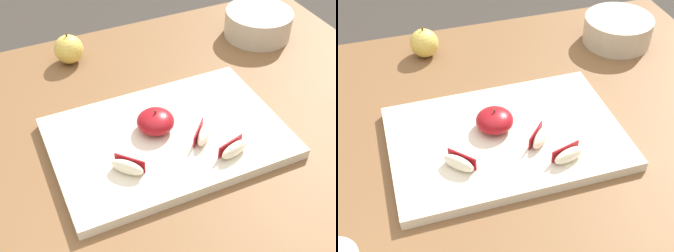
# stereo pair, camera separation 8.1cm
# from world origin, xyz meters

# --- Properties ---
(dining_table) EXTENTS (1.10, 0.89, 0.74)m
(dining_table) POSITION_xyz_m (0.00, 0.00, 0.63)
(dining_table) COLOR brown
(dining_table) RESTS_ON ground_plane
(cutting_board) EXTENTS (0.44, 0.29, 0.02)m
(cutting_board) POSITION_xyz_m (-0.03, -0.01, 0.75)
(cutting_board) COLOR beige
(cutting_board) RESTS_ON dining_table
(apple_half_skin_up) EXTENTS (0.07, 0.07, 0.05)m
(apple_half_skin_up) POSITION_xyz_m (-0.04, 0.01, 0.78)
(apple_half_skin_up) COLOR maroon
(apple_half_skin_up) RESTS_ON cutting_board
(apple_wedge_near_knife) EXTENTS (0.06, 0.06, 0.03)m
(apple_wedge_near_knife) POSITION_xyz_m (-0.13, -0.07, 0.78)
(apple_wedge_near_knife) COLOR #F4EACC
(apple_wedge_near_knife) RESTS_ON cutting_board
(apple_wedge_front) EXTENTS (0.06, 0.06, 0.03)m
(apple_wedge_front) POSITION_xyz_m (0.03, -0.05, 0.78)
(apple_wedge_front) COLOR #F4EACC
(apple_wedge_front) RESTS_ON cutting_board
(apple_wedge_middle) EXTENTS (0.06, 0.04, 0.03)m
(apple_wedge_middle) POSITION_xyz_m (0.06, -0.11, 0.78)
(apple_wedge_middle) COLOR #F4EACC
(apple_wedge_middle) RESTS_ON cutting_board
(whole_apple_golden) EXTENTS (0.07, 0.07, 0.08)m
(whole_apple_golden) POSITION_xyz_m (-0.13, 0.33, 0.78)
(whole_apple_golden) COLOR #DBBC51
(whole_apple_golden) RESTS_ON dining_table
(ceramic_fruit_bowl) EXTENTS (0.17, 0.17, 0.07)m
(ceramic_fruit_bowl) POSITION_xyz_m (0.35, 0.26, 0.78)
(ceramic_fruit_bowl) COLOR #BCB29E
(ceramic_fruit_bowl) RESTS_ON dining_table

